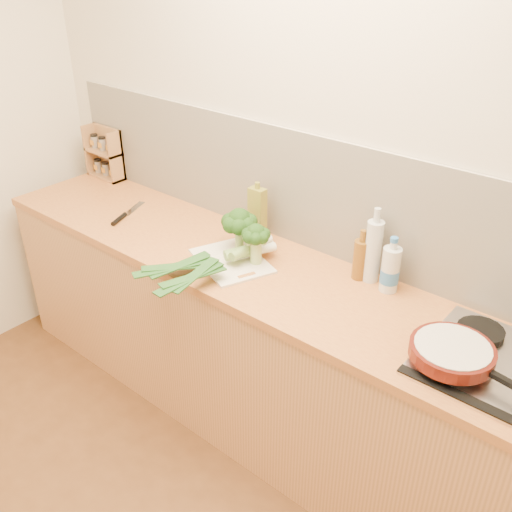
{
  "coord_description": "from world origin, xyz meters",
  "views": [
    {
      "loc": [
        1.3,
        -0.48,
        2.18
      ],
      "look_at": [
        -0.01,
        1.1,
        1.02
      ],
      "focal_mm": 40.0,
      "sensor_mm": 36.0,
      "label": 1
    }
  ],
  "objects": [
    {
      "name": "counter",
      "position": [
        0.0,
        1.2,
        0.45
      ],
      "size": [
        3.2,
        0.62,
        0.9
      ],
      "color": "tan",
      "rests_on": "ground"
    },
    {
      "name": "water_bottle",
      "position": [
        0.46,
        1.39,
        0.99
      ],
      "size": [
        0.08,
        0.08,
        0.22
      ],
      "color": "silver",
      "rests_on": "counter"
    },
    {
      "name": "gas_hob",
      "position": [
        1.02,
        1.2,
        0.91
      ],
      "size": [
        0.58,
        0.5,
        0.04
      ],
      "color": "silver",
      "rests_on": "counter"
    },
    {
      "name": "room_shell",
      "position": [
        0.0,
        1.49,
        1.17
      ],
      "size": [
        3.5,
        3.5,
        3.5
      ],
      "color": "beige",
      "rests_on": "ground"
    },
    {
      "name": "skillet",
      "position": [
        0.85,
        1.1,
        0.96
      ],
      "size": [
        0.41,
        0.28,
        0.05
      ],
      "rotation": [
        0.0,
        0.0,
        -0.16
      ],
      "color": "#52150D",
      "rests_on": "gas_hob"
    },
    {
      "name": "broccoli_left",
      "position": [
        -0.23,
        1.26,
        1.04
      ],
      "size": [
        0.17,
        0.17,
        0.2
      ],
      "color": "#AAC673",
      "rests_on": "chopping_board"
    },
    {
      "name": "leek_front",
      "position": [
        -0.22,
        1.12,
        0.93
      ],
      "size": [
        0.31,
        0.61,
        0.04
      ],
      "rotation": [
        0.0,
        0.0,
        -0.42
      ],
      "color": "white",
      "rests_on": "chopping_board"
    },
    {
      "name": "glass_bottle",
      "position": [
        0.36,
        1.42,
        1.04
      ],
      "size": [
        0.07,
        0.07,
        0.33
      ],
      "color": "silver",
      "rests_on": "counter"
    },
    {
      "name": "chefs_knife",
      "position": [
        -0.93,
        1.13,
        0.91
      ],
      "size": [
        0.14,
        0.3,
        0.02
      ],
      "rotation": [
        0.0,
        0.0,
        0.38
      ],
      "color": "silver",
      "rests_on": "counter"
    },
    {
      "name": "chopping_board",
      "position": [
        -0.19,
        1.15,
        0.91
      ],
      "size": [
        0.44,
        0.39,
        0.01
      ],
      "primitive_type": "cube",
      "rotation": [
        0.0,
        0.0,
        -0.39
      ],
      "color": "white",
      "rests_on": "counter"
    },
    {
      "name": "spice_rack",
      "position": [
        -1.45,
        1.44,
        1.03
      ],
      "size": [
        0.25,
        0.1,
        0.3
      ],
      "color": "#B2784C",
      "rests_on": "counter"
    },
    {
      "name": "oil_tin",
      "position": [
        -0.24,
        1.4,
        1.03
      ],
      "size": [
        0.08,
        0.05,
        0.29
      ],
      "color": "olive",
      "rests_on": "counter"
    },
    {
      "name": "broccoli_right",
      "position": [
        -0.09,
        1.2,
        1.04
      ],
      "size": [
        0.13,
        0.13,
        0.19
      ],
      "color": "#AAC673",
      "rests_on": "chopping_board"
    },
    {
      "name": "leek_mid",
      "position": [
        -0.19,
        1.09,
        0.95
      ],
      "size": [
        0.33,
        0.6,
        0.04
      ],
      "rotation": [
        0.0,
        0.0,
        -0.47
      ],
      "color": "white",
      "rests_on": "chopping_board"
    },
    {
      "name": "amber_bottle",
      "position": [
        0.32,
        1.4,
        0.99
      ],
      "size": [
        0.06,
        0.06,
        0.23
      ],
      "color": "brown",
      "rests_on": "counter"
    },
    {
      "name": "leek_back",
      "position": [
        -0.14,
        1.08,
        0.97
      ],
      "size": [
        0.11,
        0.65,
        0.04
      ],
      "rotation": [
        0.0,
        0.0,
        -0.06
      ],
      "color": "white",
      "rests_on": "chopping_board"
    }
  ]
}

